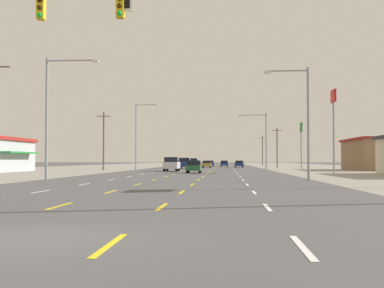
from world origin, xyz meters
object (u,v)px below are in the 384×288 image
(sedan_center_turn_far, at_px, (207,164))
(sedan_inner_right_distant_a, at_px, (224,163))
(suv_inner_left_farthest, at_px, (193,162))
(hatchback_center_turn_nearest, at_px, (194,167))
(streetlight_right_row_0, at_px, (304,115))
(sedan_far_right_farther, at_px, (239,164))
(pole_sign_right_row_1, at_px, (333,110))
(sedan_center_turn_distant_b, at_px, (210,163))
(streetlight_left_row_0, at_px, (52,109))
(suv_inner_left_mid, at_px, (185,163))
(streetlight_left_row_1, at_px, (138,132))
(suv_inner_left_near, at_px, (172,164))
(streetlight_right_row_1, at_px, (263,137))
(pole_sign_right_row_2, at_px, (301,135))
(sedan_far_left_midfar, at_px, (173,164))

(sedan_center_turn_far, distance_m, sedan_inner_right_distant_a, 15.45)
(sedan_center_turn_far, relative_size, suv_inner_left_farthest, 0.92)
(hatchback_center_turn_nearest, xyz_separation_m, streetlight_right_row_0, (9.76, -22.09, 4.20))
(sedan_far_right_farther, xyz_separation_m, streetlight_right_row_0, (3.03, -68.82, 4.23))
(sedan_far_right_farther, xyz_separation_m, pole_sign_right_row_1, (10.12, -46.14, 6.85))
(sedan_far_right_farther, distance_m, sedan_center_turn_distant_b, 20.88)
(sedan_inner_right_distant_a, bearing_deg, streetlight_left_row_0, -99.40)
(suv_inner_left_mid, height_order, sedan_center_turn_far, suv_inner_left_mid)
(streetlight_left_row_1, bearing_deg, streetlight_right_row_0, -63.28)
(sedan_inner_right_distant_a, relative_size, pole_sign_right_row_1, 0.45)
(hatchback_center_turn_nearest, height_order, suv_inner_left_near, suv_inner_left_near)
(sedan_inner_right_distant_a, distance_m, streetlight_right_row_1, 42.03)
(sedan_center_turn_far, distance_m, streetlight_left_row_1, 28.59)
(sedan_far_right_farther, relative_size, pole_sign_right_row_2, 0.55)
(suv_inner_left_mid, xyz_separation_m, streetlight_right_row_0, (13.27, -51.61, 3.96))
(suv_inner_left_near, bearing_deg, sedan_far_right_farther, 74.40)
(pole_sign_right_row_2, xyz_separation_m, streetlight_right_row_0, (-7.49, -51.00, -1.06))
(suv_inner_left_farthest, xyz_separation_m, streetlight_left_row_0, (-6.16, -76.95, 4.58))
(sedan_far_right_farther, xyz_separation_m, sedan_inner_right_distant_a, (-3.19, 11.58, 0.00))
(suv_inner_left_mid, distance_m, pole_sign_right_row_1, 35.99)
(hatchback_center_turn_nearest, relative_size, suv_inner_left_mid, 0.80)
(hatchback_center_turn_nearest, xyz_separation_m, suv_inner_left_mid, (-3.52, 29.52, 0.24))
(streetlight_right_row_1, bearing_deg, streetlight_right_row_0, -89.77)
(sedan_far_right_farther, bearing_deg, suv_inner_left_farthest, 141.79)
(sedan_center_turn_far, bearing_deg, sedan_far_right_farther, 26.89)
(sedan_far_left_midfar, height_order, sedan_far_right_farther, same)
(sedan_center_turn_far, bearing_deg, suv_inner_left_farthest, 106.96)
(suv_inner_left_mid, bearing_deg, sedan_inner_right_distant_a, 76.23)
(streetlight_left_row_1, distance_m, streetlight_right_row_1, 19.51)
(sedan_center_turn_far, relative_size, streetlight_right_row_1, 0.51)
(sedan_center_turn_far, bearing_deg, suv_inner_left_mid, -104.05)
(suv_inner_left_near, height_order, streetlight_left_row_0, streetlight_left_row_0)
(sedan_center_turn_distant_b, distance_m, streetlight_right_row_0, 89.21)
(hatchback_center_turn_nearest, height_order, streetlight_right_row_1, streetlight_right_row_1)
(pole_sign_right_row_1, relative_size, pole_sign_right_row_2, 1.22)
(sedan_center_turn_distant_b, relative_size, streetlight_left_row_1, 0.43)
(streetlight_right_row_0, xyz_separation_m, streetlight_right_row_1, (-0.16, 39.04, 0.20))
(pole_sign_right_row_2, height_order, streetlight_left_row_1, streetlight_left_row_1)
(streetlight_right_row_0, bearing_deg, sedan_far_right_farther, 92.52)
(pole_sign_right_row_2, bearing_deg, hatchback_center_turn_nearest, -120.81)
(sedan_inner_right_distant_a, distance_m, pole_sign_right_row_2, 32.86)
(sedan_far_right_farther, xyz_separation_m, sedan_center_turn_distant_b, (-6.76, 19.75, 0.00))
(streetlight_left_row_0, bearing_deg, sedan_center_turn_far, 81.57)
(suv_inner_left_near, height_order, streetlight_right_row_1, streetlight_right_row_1)
(sedan_inner_right_distant_a, bearing_deg, pole_sign_right_row_2, -65.01)
(hatchback_center_turn_nearest, xyz_separation_m, streetlight_left_row_1, (-9.90, 16.95, 5.19))
(sedan_far_right_farther, bearing_deg, suv_inner_left_near, -105.60)
(streetlight_left_row_1, xyz_separation_m, streetlight_right_row_1, (19.49, 0.00, -0.78))
(hatchback_center_turn_nearest, height_order, sedan_inner_right_distant_a, hatchback_center_turn_nearest)
(streetlight_left_row_1, bearing_deg, hatchback_center_turn_nearest, -59.72)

